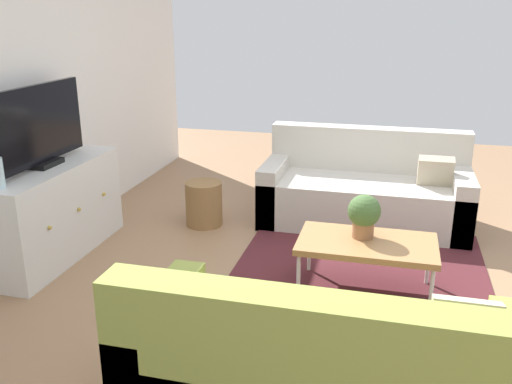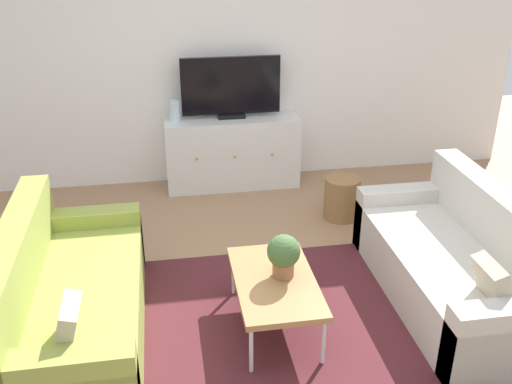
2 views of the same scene
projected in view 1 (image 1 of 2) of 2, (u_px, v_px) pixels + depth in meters
ground_plane at (335, 289)px, 3.99m from camera, size 10.00×10.00×0.00m
wall_back at (4, 89)px, 4.16m from camera, size 6.40×0.12×2.70m
area_rug at (356, 290)px, 3.95m from camera, size 2.50×1.90×0.01m
couch_left_side at (325, 382)px, 2.55m from camera, size 0.87×1.86×0.85m
couch_right_side at (365, 192)px, 5.20m from camera, size 0.87×1.86×0.85m
coffee_table at (367, 245)px, 3.83m from camera, size 0.55×0.95×0.40m
potted_plant at (364, 214)px, 3.83m from camera, size 0.23×0.23×0.31m
tv_console at (54, 211)px, 4.42m from camera, size 1.40×0.47×0.76m
flat_screen_tv at (41, 126)px, 4.21m from camera, size 1.02×0.16×0.63m
wicker_basket at (204, 204)px, 5.12m from camera, size 0.34×0.34×0.41m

